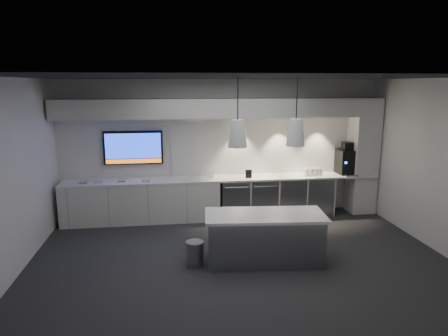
{
  "coord_description": "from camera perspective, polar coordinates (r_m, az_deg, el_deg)",
  "views": [
    {
      "loc": [
        -1.12,
        -6.18,
        2.91
      ],
      "look_at": [
        -0.12,
        1.1,
        1.35
      ],
      "focal_mm": 32.0,
      "sensor_mm": 36.0,
      "label": 1
    }
  ],
  "objects": [
    {
      "name": "island",
      "position": [
        6.7,
        5.81,
        -9.87
      ],
      "size": [
        2.01,
        1.0,
        0.83
      ],
      "rotation": [
        0.0,
        0.0,
        -0.09
      ],
      "color": "gray",
      "rests_on": "floor"
    },
    {
      "name": "fridge_unit_c",
      "position": [
        9.1,
        9.33,
        -3.99
      ],
      "size": [
        0.6,
        0.61,
        0.85
      ],
      "primitive_type": "cube",
      "color": "gray",
      "rests_on": "floor"
    },
    {
      "name": "wall_left",
      "position": [
        6.77,
        -28.18,
        -1.44
      ],
      "size": [
        0.0,
        7.0,
        7.0
      ],
      "primitive_type": "plane",
      "rotation": [
        1.57,
        0.0,
        1.57
      ],
      "color": "white",
      "rests_on": "floor"
    },
    {
      "name": "wall_front",
      "position": [
        4.1,
        8.66,
        -8.23
      ],
      "size": [
        7.0,
        0.0,
        7.0
      ],
      "primitive_type": "plane",
      "rotation": [
        -1.57,
        0.0,
        0.0
      ],
      "color": "white",
      "rests_on": "floor"
    },
    {
      "name": "cup_cluster",
      "position": [
        9.09,
        12.57,
        -0.54
      ],
      "size": [
        0.4,
        0.19,
        0.16
      ],
      "primitive_type": null,
      "color": "white",
      "rests_on": "back_counter"
    },
    {
      "name": "soffit",
      "position": [
        8.47,
        -0.19,
        8.57
      ],
      "size": [
        6.9,
        0.6,
        0.4
      ],
      "primitive_type": "cube",
      "color": "silver",
      "rests_on": "wall_back"
    },
    {
      "name": "wall_right",
      "position": [
        7.84,
        28.47,
        0.2
      ],
      "size": [
        0.0,
        7.0,
        7.0
      ],
      "primitive_type": "plane",
      "rotation": [
        1.57,
        0.0,
        -1.57
      ],
      "color": "white",
      "rests_on": "floor"
    },
    {
      "name": "tray_c",
      "position": [
        8.62,
        -14.41,
        -1.76
      ],
      "size": [
        0.17,
        0.17,
        0.02
      ],
      "primitive_type": "cube",
      "rotation": [
        0.0,
        0.0,
        -0.03
      ],
      "color": "#989898",
      "rests_on": "back_counter"
    },
    {
      "name": "sign_white",
      "position": [
        8.57,
        -2.07,
        -1.07
      ],
      "size": [
        0.18,
        0.04,
        0.14
      ],
      "primitive_type": "cube",
      "rotation": [
        0.0,
        0.0,
        0.13
      ],
      "color": "white",
      "rests_on": "back_counter"
    },
    {
      "name": "fridge_unit_a",
      "position": [
        8.82,
        1.46,
        -4.35
      ],
      "size": [
        0.6,
        0.61,
        0.85
      ],
      "primitive_type": "cube",
      "color": "gray",
      "rests_on": "floor"
    },
    {
      "name": "pendant_right",
      "position": [
        6.4,
        10.2,
        5.04
      ],
      "size": [
        0.3,
        0.3,
        1.13
      ],
      "color": "silver",
      "rests_on": "ceiling"
    },
    {
      "name": "fridge_unit_b",
      "position": [
        8.94,
        5.46,
        -4.17
      ],
      "size": [
        0.6,
        0.61,
        0.85
      ],
      "primitive_type": "cube",
      "color": "gray",
      "rests_on": "floor"
    },
    {
      "name": "fridge_unit_d",
      "position": [
        9.31,
        13.05,
        -3.79
      ],
      "size": [
        0.6,
        0.61,
        0.85
      ],
      "primitive_type": "cube",
      "color": "gray",
      "rests_on": "floor"
    },
    {
      "name": "bin",
      "position": [
        6.65,
        -4.18,
        -12.06
      ],
      "size": [
        0.33,
        0.33,
        0.4
      ],
      "primitive_type": "cylinder",
      "rotation": [
        0.0,
        0.0,
        0.17
      ],
      "color": "gray",
      "rests_on": "floor"
    },
    {
      "name": "backsplash",
      "position": [
        9.07,
        7.13,
        3.3
      ],
      "size": [
        4.6,
        0.03,
        1.3
      ],
      "primitive_type": "cube",
      "color": "silver",
      "rests_on": "wall_back"
    },
    {
      "name": "back_counter",
      "position": [
        8.67,
        -0.16,
        -1.52
      ],
      "size": [
        6.8,
        0.65,
        0.04
      ],
      "primitive_type": "cube",
      "color": "white",
      "rests_on": "left_base_cabinets"
    },
    {
      "name": "tray_d",
      "position": [
        8.54,
        -11.06,
        -1.74
      ],
      "size": [
        0.18,
        0.18,
        0.02
      ],
      "primitive_type": "cube",
      "rotation": [
        0.0,
        0.0,
        -0.1
      ],
      "color": "#989898",
      "rests_on": "back_counter"
    },
    {
      "name": "sign_black",
      "position": [
        8.65,
        3.54,
        -0.84
      ],
      "size": [
        0.14,
        0.04,
        0.18
      ],
      "primitive_type": "cube",
      "rotation": [
        0.0,
        0.0,
        -0.17
      ],
      "color": "black",
      "rests_on": "back_counter"
    },
    {
      "name": "floor",
      "position": [
        6.92,
        2.3,
        -12.85
      ],
      "size": [
        7.0,
        7.0,
        0.0
      ],
      "primitive_type": "plane",
      "color": "#2A2A2C",
      "rests_on": "ground"
    },
    {
      "name": "left_base_cabinets",
      "position": [
        8.74,
        -11.65,
        -4.73
      ],
      "size": [
        3.3,
        0.63,
        0.86
      ],
      "primitive_type": "cube",
      "color": "silver",
      "rests_on": "floor"
    },
    {
      "name": "tray_a",
      "position": [
        8.68,
        -19.35,
        -1.98
      ],
      "size": [
        0.18,
        0.18,
        0.02
      ],
      "primitive_type": "cube",
      "rotation": [
        0.0,
        0.0,
        -0.14
      ],
      "color": "#989898",
      "rests_on": "back_counter"
    },
    {
      "name": "column",
      "position": [
        9.56,
        19.2,
        1.65
      ],
      "size": [
        0.55,
        0.55,
        2.6
      ],
      "primitive_type": "cube",
      "color": "silver",
      "rests_on": "floor"
    },
    {
      "name": "wall_back",
      "position": [
        8.86,
        -0.44,
        2.86
      ],
      "size": [
        7.0,
        0.0,
        7.0
      ],
      "primitive_type": "plane",
      "rotation": [
        1.57,
        0.0,
        0.0
      ],
      "color": "white",
      "rests_on": "floor"
    },
    {
      "name": "pendant_left",
      "position": [
        6.18,
        1.95,
        4.98
      ],
      "size": [
        0.3,
        0.3,
        1.13
      ],
      "color": "silver",
      "rests_on": "ceiling"
    },
    {
      "name": "ceiling",
      "position": [
        6.28,
        2.54,
        12.84
      ],
      "size": [
        7.0,
        7.0,
        0.0
      ],
      "primitive_type": "plane",
      "rotation": [
        3.14,
        0.0,
        0.0
      ],
      "color": "black",
      "rests_on": "wall_back"
    },
    {
      "name": "tray_b",
      "position": [
        8.65,
        -17.49,
        -1.9
      ],
      "size": [
        0.2,
        0.2,
        0.02
      ],
      "primitive_type": "cube",
      "rotation": [
        0.0,
        0.0,
        0.32
      ],
      "color": "#989898",
      "rests_on": "back_counter"
    },
    {
      "name": "wall_tv",
      "position": [
        8.77,
        -12.82,
        2.86
      ],
      "size": [
        1.25,
        0.07,
        0.72
      ],
      "color": "black",
      "rests_on": "wall_back"
    },
    {
      "name": "coffee_machine",
      "position": [
        9.42,
        17.12,
        0.99
      ],
      "size": [
        0.4,
        0.57,
        0.72
      ],
      "rotation": [
        0.0,
        0.0,
        -0.0
      ],
      "color": "black",
      "rests_on": "back_counter"
    }
  ]
}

